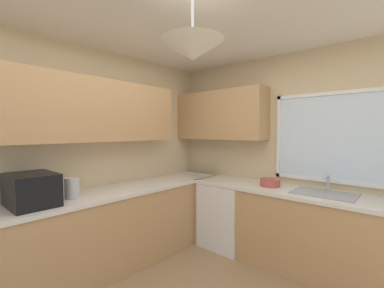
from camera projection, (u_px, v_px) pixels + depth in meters
room_shell at (171, 108)px, 2.67m from camera, size 3.53×3.91×2.61m
counter_run_left at (96, 234)px, 2.76m from camera, size 0.65×3.52×0.90m
counter_run_back at (298, 230)px, 2.88m from camera, size 2.62×0.65×0.90m
dishwasher at (227, 214)px, 3.49m from camera, size 0.60×0.60×0.85m
microwave at (31, 190)px, 2.28m from camera, size 0.48×0.36×0.29m
kettle at (72, 188)px, 2.53m from camera, size 0.14×0.14×0.21m
sink_assembly at (324, 193)px, 2.70m from camera, size 0.60×0.40×0.19m
bowl at (270, 183)px, 3.09m from camera, size 0.23×0.23×0.09m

